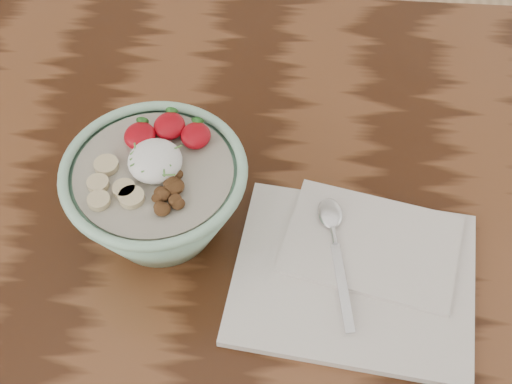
# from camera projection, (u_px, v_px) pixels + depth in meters

# --- Properties ---
(table) EXTENTS (1.60, 0.90, 0.75)m
(table) POSITION_uv_depth(u_px,v_px,m) (233.00, 283.00, 0.89)
(table) COLOR #371C0D
(table) RESTS_ON ground
(breakfast_bowl) EXTENTS (0.20, 0.20, 0.13)m
(breakfast_bowl) POSITION_uv_depth(u_px,v_px,m) (158.00, 194.00, 0.77)
(breakfast_bowl) COLOR #9BD1B0
(breakfast_bowl) RESTS_ON table
(napkin) EXTENTS (0.28, 0.24, 0.02)m
(napkin) POSITION_uv_depth(u_px,v_px,m) (357.00, 270.00, 0.78)
(napkin) COLOR silver
(napkin) RESTS_ON table
(spoon) EXTENTS (0.05, 0.17, 0.01)m
(spoon) POSITION_uv_depth(u_px,v_px,m) (333.00, 231.00, 0.80)
(spoon) COLOR silver
(spoon) RESTS_ON napkin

